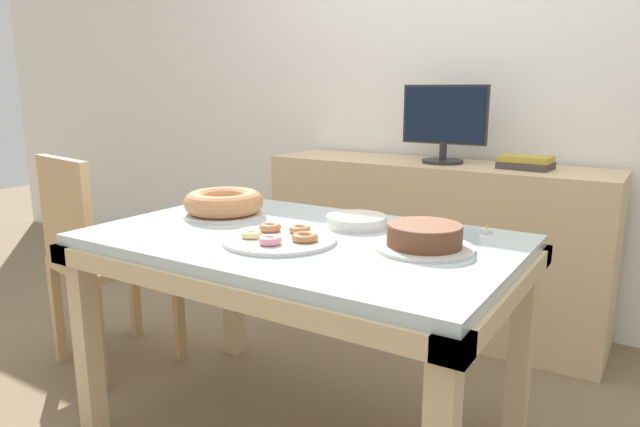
% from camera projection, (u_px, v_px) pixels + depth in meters
% --- Properties ---
extents(wall_back, '(8.00, 0.10, 2.60)m').
position_uv_depth(wall_back, '(460.00, 71.00, 2.98)').
color(wall_back, white).
rests_on(wall_back, ground).
extents(dining_table, '(1.41, 0.89, 0.74)m').
position_uv_depth(dining_table, '(301.00, 263.00, 1.90)').
color(dining_table, silver).
rests_on(dining_table, ground).
extents(chair, '(0.49, 0.49, 0.94)m').
position_uv_depth(chair, '(97.00, 252.00, 2.44)').
color(chair, tan).
rests_on(chair, ground).
extents(sideboard, '(1.71, 0.44, 0.85)m').
position_uv_depth(sideboard, '(431.00, 245.00, 2.92)').
color(sideboard, '#D1B284').
rests_on(sideboard, ground).
extents(computer_monitor, '(0.42, 0.20, 0.38)m').
position_uv_depth(computer_monitor, '(444.00, 124.00, 2.77)').
color(computer_monitor, '#262628').
rests_on(computer_monitor, sideboard).
extents(book_stack, '(0.24, 0.18, 0.06)m').
position_uv_depth(book_stack, '(526.00, 163.00, 2.60)').
color(book_stack, '#3F3838').
rests_on(book_stack, sideboard).
extents(cake_chocolate_round, '(0.30, 0.30, 0.08)m').
position_uv_depth(cake_chocolate_round, '(424.00, 238.00, 1.70)').
color(cake_chocolate_round, silver).
rests_on(cake_chocolate_round, dining_table).
extents(cake_golden_bundt, '(0.31, 0.31, 0.09)m').
position_uv_depth(cake_golden_bundt, '(224.00, 204.00, 2.14)').
color(cake_golden_bundt, silver).
rests_on(cake_golden_bundt, dining_table).
extents(pastry_platter, '(0.36, 0.36, 0.04)m').
position_uv_depth(pastry_platter, '(280.00, 238.00, 1.79)').
color(pastry_platter, silver).
rests_on(pastry_platter, dining_table).
extents(plate_stack, '(0.21, 0.21, 0.04)m').
position_uv_depth(plate_stack, '(356.00, 221.00, 1.98)').
color(plate_stack, silver).
rests_on(plate_stack, dining_table).
extents(tealight_right_edge, '(0.04, 0.04, 0.04)m').
position_uv_depth(tealight_right_edge, '(486.00, 230.00, 1.89)').
color(tealight_right_edge, silver).
rests_on(tealight_right_edge, dining_table).
extents(tealight_near_front, '(0.04, 0.04, 0.04)m').
position_uv_depth(tealight_near_front, '(361.00, 213.00, 2.16)').
color(tealight_near_front, silver).
rests_on(tealight_near_front, dining_table).
extents(tealight_near_cakes, '(0.04, 0.04, 0.04)m').
position_uv_depth(tealight_near_cakes, '(432.00, 230.00, 1.90)').
color(tealight_near_cakes, silver).
rests_on(tealight_near_cakes, dining_table).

